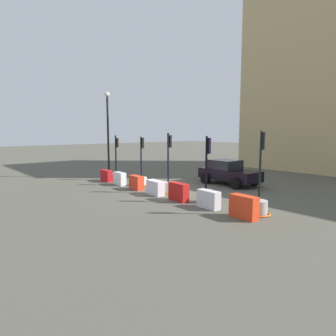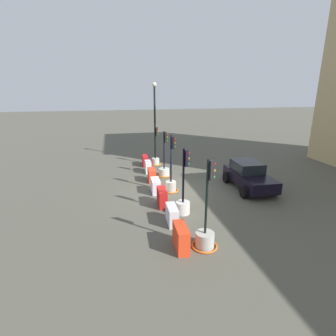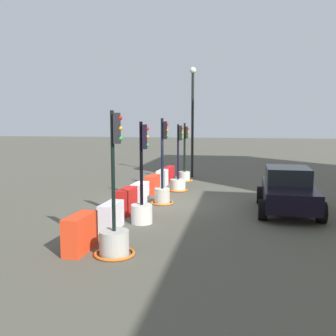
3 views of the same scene
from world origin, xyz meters
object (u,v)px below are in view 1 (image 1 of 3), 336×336
object	(u,v)px
traffic_light_3	(206,190)
construction_barrier_6	(244,207)
traffic_light_4	(259,203)
construction_barrier_2	(136,183)
construction_barrier_5	(209,199)
construction_barrier_0	(106,176)
street_lamp_post	(108,126)
traffic_light_0	(116,173)
construction_barrier_3	(155,188)
construction_barrier_4	(179,192)
construction_barrier_1	(120,179)
car_black_sedan	(228,172)
traffic_light_2	(168,183)
traffic_light_1	(141,179)

from	to	relation	value
traffic_light_3	construction_barrier_6	distance (m)	2.91
traffic_light_4	construction_barrier_2	size ratio (longest dim) A/B	3.39
construction_barrier_2	construction_barrier_5	world-z (taller)	construction_barrier_2
construction_barrier_6	construction_barrier_0	bearing A→B (deg)	179.26
street_lamp_post	construction_barrier_6	bearing A→B (deg)	-5.35
traffic_light_0	construction_barrier_3	world-z (taller)	traffic_light_0
construction_barrier_4	street_lamp_post	xyz separation A→B (m)	(-8.97, 1.17, 3.31)
construction_barrier_1	car_black_sedan	world-z (taller)	car_black_sedan
construction_barrier_3	street_lamp_post	world-z (taller)	street_lamp_post
construction_barrier_3	traffic_light_4	bearing A→B (deg)	8.87
traffic_light_0	construction_barrier_6	bearing A→B (deg)	-4.87
traffic_light_2	traffic_light_4	world-z (taller)	traffic_light_4
traffic_light_0	construction_barrier_0	world-z (taller)	traffic_light_0
traffic_light_1	construction_barrier_3	bearing A→B (deg)	-20.81
construction_barrier_2	car_black_sedan	bearing A→B (deg)	66.32
construction_barrier_3	construction_barrier_4	bearing A→B (deg)	0.72
construction_barrier_2	car_black_sedan	size ratio (longest dim) A/B	0.25
construction_barrier_6	traffic_light_1	bearing A→B (deg)	172.76
street_lamp_post	construction_barrier_5	bearing A→B (deg)	-5.70
construction_barrier_0	construction_barrier_1	size ratio (longest dim) A/B	1.12
construction_barrier_0	construction_barrier_4	distance (m)	7.43
traffic_light_3	construction_barrier_3	distance (m)	3.02
construction_barrier_5	construction_barrier_0	bearing A→B (deg)	179.81
traffic_light_3	construction_barrier_6	xyz separation A→B (m)	(2.78, -0.84, -0.15)
construction_barrier_1	traffic_light_3	bearing A→B (deg)	6.10
construction_barrier_2	car_black_sedan	xyz separation A→B (m)	(2.38, 5.43, 0.37)
traffic_light_0	street_lamp_post	distance (m)	3.56
traffic_light_1	street_lamp_post	world-z (taller)	street_lamp_post
traffic_light_4	construction_barrier_3	size ratio (longest dim) A/B	3.09
construction_barrier_1	construction_barrier_5	size ratio (longest dim) A/B	0.90
traffic_light_1	construction_barrier_4	world-z (taller)	traffic_light_1
construction_barrier_2	construction_barrier_4	size ratio (longest dim) A/B	0.88
construction_barrier_6	construction_barrier_4	bearing A→B (deg)	179.52
traffic_light_1	construction_barrier_6	xyz separation A→B (m)	(8.48, -1.08, 0.03)
construction_barrier_3	traffic_light_1	bearing A→B (deg)	159.19
construction_barrier_1	car_black_sedan	size ratio (longest dim) A/B	0.25
traffic_light_0	traffic_light_3	xyz separation A→B (m)	(8.58, -0.13, 0.09)
traffic_light_3	street_lamp_post	world-z (taller)	street_lamp_post
construction_barrier_2	traffic_light_2	bearing A→B (deg)	23.48
traffic_light_3	traffic_light_4	size ratio (longest dim) A/B	0.93
traffic_light_4	construction_barrier_1	size ratio (longest dim) A/B	3.38
traffic_light_4	construction_barrier_6	world-z (taller)	traffic_light_4
construction_barrier_3	construction_barrier_6	xyz separation A→B (m)	(5.67, -0.01, 0.07)
construction_barrier_0	construction_barrier_5	distance (m)	9.33
traffic_light_2	construction_barrier_3	distance (m)	0.92
construction_barrier_2	construction_barrier_1	bearing A→B (deg)	178.78
construction_barrier_3	car_black_sedan	xyz separation A→B (m)	(0.48, 5.51, 0.39)
construction_barrier_1	car_black_sedan	xyz separation A→B (m)	(4.31, 5.39, 0.38)
traffic_light_0	traffic_light_1	bearing A→B (deg)	2.15
construction_barrier_6	street_lamp_post	xyz separation A→B (m)	(-12.81, 1.20, 3.30)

